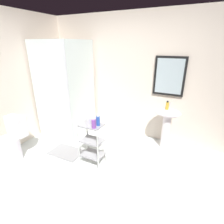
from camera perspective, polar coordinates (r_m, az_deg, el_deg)
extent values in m
cube|color=silver|center=(2.77, -9.16, -22.90)|extent=(4.20, 4.20, 0.02)
cube|color=beige|center=(3.69, 6.43, 11.04)|extent=(4.20, 0.10, 2.50)
cube|color=black|center=(3.42, 18.46, 11.14)|extent=(0.56, 0.03, 0.72)
cube|color=silver|center=(3.41, 18.41, 11.09)|extent=(0.48, 0.01, 0.64)
cube|color=white|center=(4.26, -13.86, -5.11)|extent=(0.90, 0.90, 0.10)
cube|color=silver|center=(3.60, -19.81, 6.36)|extent=(0.90, 0.02, 1.90)
cube|color=silver|center=(3.64, -9.74, 7.51)|extent=(0.02, 0.90, 1.90)
cylinder|color=silver|center=(3.30, -14.25, 5.67)|extent=(0.04, 0.04, 1.90)
cylinder|color=silver|center=(4.23, -13.93, -4.48)|extent=(0.08, 0.08, 0.00)
cylinder|color=white|center=(3.49, 17.28, -6.38)|extent=(0.15, 0.15, 0.68)
ellipsoid|color=white|center=(3.33, 18.05, -0.20)|extent=(0.46, 0.37, 0.13)
cylinder|color=silver|center=(3.40, 18.59, 2.28)|extent=(0.03, 0.03, 0.10)
cylinder|color=white|center=(3.53, -30.76, -10.96)|extent=(0.37, 0.37, 0.40)
torus|color=white|center=(3.43, -31.44, -7.90)|extent=(0.37, 0.37, 0.04)
cube|color=white|center=(3.46, -29.08, -4.09)|extent=(0.35, 0.17, 0.36)
cylinder|color=silver|center=(2.92, -10.94, -10.96)|extent=(0.02, 0.02, 0.74)
cylinder|color=silver|center=(2.75, -4.73, -12.91)|extent=(0.02, 0.02, 0.74)
cylinder|color=silver|center=(3.10, -8.07, -8.69)|extent=(0.02, 0.02, 0.74)
cylinder|color=silver|center=(2.93, -2.11, -10.34)|extent=(0.02, 0.02, 0.74)
cube|color=#99999E|center=(3.02, -6.36, -13.72)|extent=(0.36, 0.26, 0.02)
cube|color=#99999E|center=(2.88, -6.58, -9.33)|extent=(0.36, 0.26, 0.02)
cube|color=#99999E|center=(2.74, -6.83, -4.32)|extent=(0.36, 0.26, 0.02)
cylinder|color=gold|center=(3.27, 17.81, 1.95)|extent=(0.06, 0.06, 0.13)
cylinder|color=black|center=(3.25, 17.97, 3.29)|extent=(0.03, 0.03, 0.03)
cylinder|color=purple|center=(2.60, -6.06, -3.89)|extent=(0.07, 0.07, 0.14)
cylinder|color=silver|center=(2.56, -6.13, -2.23)|extent=(0.04, 0.04, 0.03)
cylinder|color=#2B55B5|center=(2.67, -4.64, -2.98)|extent=(0.06, 0.06, 0.15)
cylinder|color=white|center=(2.63, -4.70, -1.13)|extent=(0.03, 0.03, 0.04)
cylinder|color=silver|center=(2.72, -7.88, -3.08)|extent=(0.08, 0.08, 0.11)
cube|color=gray|center=(3.47, -14.88, -12.66)|extent=(0.60, 0.40, 0.02)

